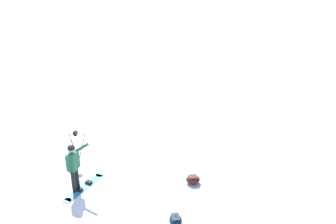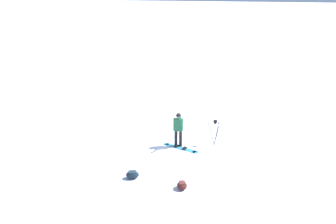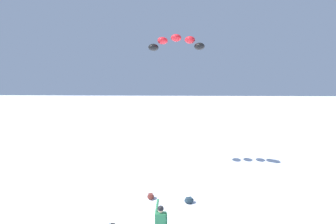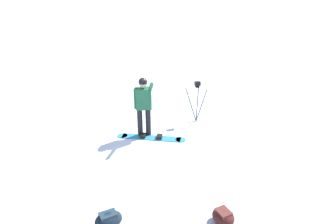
# 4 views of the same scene
# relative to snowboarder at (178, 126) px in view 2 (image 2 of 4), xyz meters

# --- Properties ---
(ground_plane) EXTENTS (300.00, 300.00, 0.00)m
(ground_plane) POSITION_rel_snowboarder_xyz_m (-0.73, -0.04, -0.99)
(ground_plane) COLOR white
(snowboarder) EXTENTS (0.64, 0.47, 1.65)m
(snowboarder) POSITION_rel_snowboarder_xyz_m (0.00, 0.00, 0.00)
(snowboarder) COLOR black
(snowboarder) RESTS_ON ground_plane
(snowboard) EXTENTS (0.79, 1.76, 0.10)m
(snowboard) POSITION_rel_snowboarder_xyz_m (-0.19, -0.16, -0.96)
(snowboard) COLOR teal
(snowboard) RESTS_ON ground_plane
(gear_bag_large) EXTENTS (0.47, 0.58, 0.31)m
(gear_bag_large) POSITION_rel_snowboarder_xyz_m (-3.33, 1.06, -0.82)
(gear_bag_large) COLOR #192833
(gear_bag_large) RESTS_ON ground_plane
(camera_tripod) EXTENTS (0.61, 0.56, 1.22)m
(camera_tripod) POSITION_rel_snowboarder_xyz_m (0.61, -1.61, -0.11)
(camera_tripod) COLOR #262628
(camera_tripod) RESTS_ON ground_plane
(gear_bag_small) EXTENTS (0.54, 0.48, 0.27)m
(gear_bag_small) POSITION_rel_snowboarder_xyz_m (-3.61, -0.96, -0.84)
(gear_bag_small) COLOR #4C1E19
(gear_bag_small) RESTS_ON ground_plane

